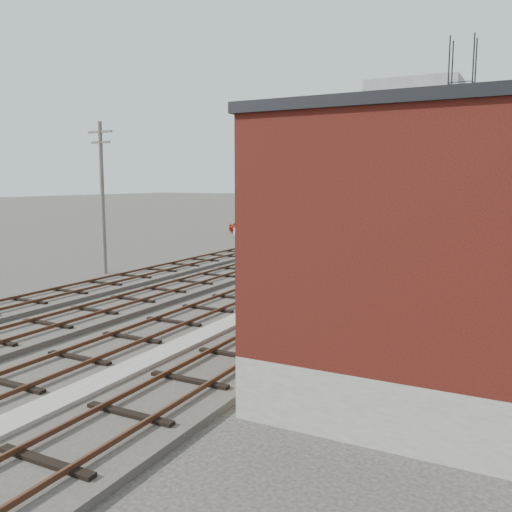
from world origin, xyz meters
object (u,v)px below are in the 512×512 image
Objects in this scene: signal_mast at (244,289)px; car_grey at (273,224)px; switch_stand at (318,251)px; car_silver at (255,231)px; site_trailer at (391,220)px; car_red at (244,227)px.

car_grey is at bearing 114.62° from signal_mast.
car_silver is (-10.86, 11.37, 0.01)m from switch_stand.
car_silver is 0.86× the size of car_grey.
site_trailer reaches higher than car_red.
car_red is (-13.89, -6.90, -0.75)m from site_trailer.
site_trailer reaches higher than switch_stand.
signal_mast is at bearing -124.39° from car_red.
car_red is at bearing -165.03° from site_trailer.
car_red is 5.02m from car_silver.
car_red is 0.81× the size of car_grey.
switch_stand is at bearing -125.22° from car_silver.
switch_stand reaches higher than car_grey.
signal_mast is 3.02× the size of switch_stand.
switch_stand is at bearing -100.88° from site_trailer.
switch_stand is 0.34× the size of car_silver.
signal_mast is 45.39m from site_trailer.
signal_mast is at bearing -163.24° from car_grey.
site_trailer is 13.11m from car_grey.
car_grey is (-2.34, 9.02, 0.01)m from car_silver.
car_red is at bearing 51.54° from car_silver.
car_red is (-14.11, 15.19, -0.00)m from switch_stand.
car_grey is at bearing 25.63° from car_silver.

